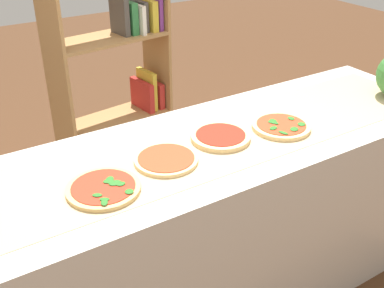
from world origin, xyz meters
TOP-DOWN VIEW (x-y plane):
  - counter at (0.00, 0.00)m, footprint 2.64×0.71m
  - parchment_paper at (0.00, 0.00)m, footprint 2.49×0.49m
  - pizza_spinach_0 at (-0.43, -0.09)m, footprint 0.27×0.27m
  - pizza_plain_1 at (-0.14, -0.04)m, footprint 0.25×0.25m
  - pizza_plain_2 at (0.14, -0.00)m, footprint 0.25×0.25m
  - pizza_spinach_3 at (0.43, -0.06)m, footprint 0.26×0.26m
  - bookshelf at (0.22, 1.17)m, footprint 0.75×0.39m

SIDE VIEW (x-z plane):
  - counter at x=0.00m, z-range 0.00..0.92m
  - bookshelf at x=0.22m, z-range -0.03..1.58m
  - parchment_paper at x=0.00m, z-range 0.92..0.92m
  - pizza_plain_1 at x=-0.14m, z-range 0.92..0.94m
  - pizza_spinach_0 at x=-0.43m, z-range 0.92..0.94m
  - pizza_spinach_3 at x=0.43m, z-range 0.92..0.94m
  - pizza_plain_2 at x=0.14m, z-range 0.92..0.94m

